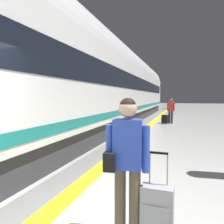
{
  "coord_description": "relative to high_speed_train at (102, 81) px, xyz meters",
  "views": [
    {
      "loc": [
        1.32,
        -1.73,
        1.68
      ],
      "look_at": [
        -0.79,
        4.83,
        1.2
      ],
      "focal_mm": 34.9,
      "sensor_mm": 36.0,
      "label": 1
    }
  ],
  "objects": [
    {
      "name": "rolling_suitcase_foreground",
      "position": [
        3.8,
        -8.38,
        -2.16
      ],
      "size": [
        0.39,
        0.25,
        1.02
      ],
      "color": "#9E9EA3",
      "rests_on": "ground"
    },
    {
      "name": "safety_line_strip",
      "position": [
        2.24,
        0.81,
        -2.5
      ],
      "size": [
        0.36,
        80.0,
        0.01
      ],
      "primitive_type": "cube",
      "color": "yellow",
      "rests_on": "ground"
    },
    {
      "name": "tactile_edge_band",
      "position": [
        1.84,
        0.81,
        -2.5
      ],
      "size": [
        0.75,
        80.0,
        0.01
      ],
      "primitive_type": "cube",
      "color": "slate",
      "rests_on": "ground"
    },
    {
      "name": "suitcase_near",
      "position": [
        3.06,
        3.01,
        -2.19
      ],
      "size": [
        0.44,
        0.36,
        0.95
      ],
      "color": "black",
      "rests_on": "ground"
    },
    {
      "name": "traveller_foreground",
      "position": [
        3.43,
        -8.44,
        -1.54
      ],
      "size": [
        0.54,
        0.31,
        1.67
      ],
      "color": "brown",
      "rests_on": "ground"
    },
    {
      "name": "passenger_near",
      "position": [
        3.38,
        3.36,
        -1.54
      ],
      "size": [
        0.49,
        0.31,
        1.66
      ],
      "color": "#383842",
      "rests_on": "ground"
    },
    {
      "name": "high_speed_train",
      "position": [
        0.0,
        0.0,
        0.0
      ],
      "size": [
        2.94,
        35.01,
        4.97
      ],
      "color": "#38383D",
      "rests_on": "ground"
    }
  ]
}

